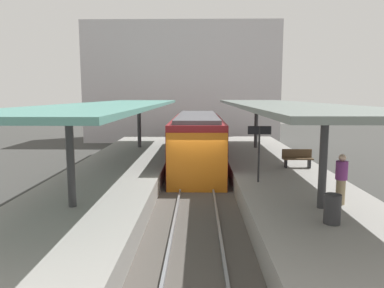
{
  "coord_description": "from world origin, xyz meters",
  "views": [
    {
      "loc": [
        0.08,
        -15.5,
        4.4
      ],
      "look_at": [
        -0.27,
        2.96,
        1.87
      ],
      "focal_mm": 33.54,
      "sensor_mm": 36.0,
      "label": 1
    }
  ],
  "objects_px": {
    "commuter_train": "(197,142)",
    "passenger_near_bench": "(341,179)",
    "platform_bench": "(297,158)",
    "litter_bin": "(332,209)",
    "platform_sign": "(259,141)"
  },
  "relations": [
    {
      "from": "commuter_train",
      "to": "passenger_near_bench",
      "type": "xyz_separation_m",
      "value": [
        4.52,
        -9.32,
        0.1
      ]
    },
    {
      "from": "platform_bench",
      "to": "litter_bin",
      "type": "height_order",
      "value": "platform_bench"
    },
    {
      "from": "platform_sign",
      "to": "commuter_train",
      "type": "bearing_deg",
      "value": 110.65
    },
    {
      "from": "platform_bench",
      "to": "litter_bin",
      "type": "bearing_deg",
      "value": -98.36
    },
    {
      "from": "platform_bench",
      "to": "passenger_near_bench",
      "type": "distance_m",
      "value": 5.77
    },
    {
      "from": "litter_bin",
      "to": "commuter_train",
      "type": "bearing_deg",
      "value": 108.2
    },
    {
      "from": "platform_sign",
      "to": "passenger_near_bench",
      "type": "relative_size",
      "value": 1.39
    },
    {
      "from": "passenger_near_bench",
      "to": "litter_bin",
      "type": "bearing_deg",
      "value": -117.13
    },
    {
      "from": "commuter_train",
      "to": "litter_bin",
      "type": "bearing_deg",
      "value": -71.8
    },
    {
      "from": "commuter_train",
      "to": "litter_bin",
      "type": "height_order",
      "value": "commuter_train"
    },
    {
      "from": "commuter_train",
      "to": "platform_bench",
      "type": "height_order",
      "value": "commuter_train"
    },
    {
      "from": "commuter_train",
      "to": "passenger_near_bench",
      "type": "height_order",
      "value": "commuter_train"
    },
    {
      "from": "commuter_train",
      "to": "litter_bin",
      "type": "distance_m",
      "value": 11.64
    },
    {
      "from": "commuter_train",
      "to": "passenger_near_bench",
      "type": "distance_m",
      "value": 10.36
    },
    {
      "from": "commuter_train",
      "to": "platform_sign",
      "type": "height_order",
      "value": "commuter_train"
    }
  ]
}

